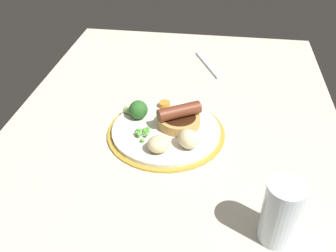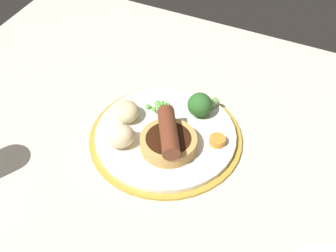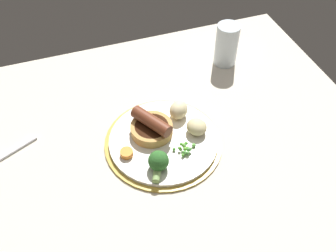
# 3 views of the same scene
# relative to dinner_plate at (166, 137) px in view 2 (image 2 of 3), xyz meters

# --- Properties ---
(dining_table) EXTENTS (1.10, 0.80, 0.03)m
(dining_table) POSITION_rel_dinner_plate_xyz_m (-0.05, 0.01, -0.02)
(dining_table) COLOR beige
(dining_table) RESTS_ON ground
(dinner_plate) EXTENTS (0.27, 0.27, 0.01)m
(dinner_plate) POSITION_rel_dinner_plate_xyz_m (0.00, 0.00, 0.00)
(dinner_plate) COLOR #B79333
(dinner_plate) RESTS_ON dining_table
(sausage_pudding) EXTENTS (0.10, 0.10, 0.05)m
(sausage_pudding) POSITION_rel_dinner_plate_xyz_m (-0.02, 0.03, 0.03)
(sausage_pudding) COLOR tan
(sausage_pudding) RESTS_ON dinner_plate
(pea_pile) EXTENTS (0.05, 0.03, 0.02)m
(pea_pile) POSITION_rel_dinner_plate_xyz_m (0.04, -0.05, 0.02)
(pea_pile) COLOR #58B144
(pea_pile) RESTS_ON dinner_plate
(broccoli_floret_near) EXTENTS (0.05, 0.06, 0.04)m
(broccoli_floret_near) POSITION_rel_dinner_plate_xyz_m (-0.04, -0.07, 0.03)
(broccoli_floret_near) COLOR #2D6628
(broccoli_floret_near) RESTS_ON dinner_plate
(potato_chunk_0) EXTENTS (0.06, 0.06, 0.04)m
(potato_chunk_0) POSITION_rel_dinner_plate_xyz_m (0.06, 0.06, 0.03)
(potato_chunk_0) COLOR beige
(potato_chunk_0) RESTS_ON dinner_plate
(potato_chunk_1) EXTENTS (0.06, 0.06, 0.03)m
(potato_chunk_1) POSITION_rel_dinner_plate_xyz_m (0.08, -0.00, 0.03)
(potato_chunk_1) COLOR beige
(potato_chunk_1) RESTS_ON dinner_plate
(carrot_slice_1) EXTENTS (0.04, 0.04, 0.01)m
(carrot_slice_1) POSITION_rel_dinner_plate_xyz_m (-0.09, -0.02, 0.01)
(carrot_slice_1) COLOR orange
(carrot_slice_1) RESTS_ON dinner_plate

